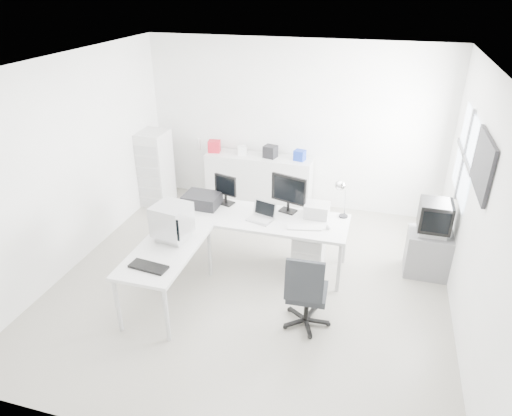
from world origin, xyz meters
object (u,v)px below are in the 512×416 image
(lcd_monitor_large, at_px, (289,194))
(laser_printer, at_px, (317,210))
(lcd_monitor_small, at_px, (226,190))
(sideboard, at_px, (259,181))
(crt_tv, at_px, (435,218))
(side_desk, at_px, (167,275))
(inkjet_printer, at_px, (202,200))
(filing_cabinet, at_px, (156,168))
(crt_monitor, at_px, (172,223))
(drawer_pedestal, at_px, (309,250))
(laptop, at_px, (260,212))
(main_desk, at_px, (258,240))
(tv_cabinet, at_px, (427,253))
(office_chair, at_px, (308,289))

(lcd_monitor_large, bearing_deg, laser_printer, 12.13)
(lcd_monitor_small, distance_m, sideboard, 1.63)
(crt_tv, bearing_deg, side_desk, -154.16)
(inkjet_printer, bearing_deg, filing_cabinet, 138.80)
(lcd_monitor_small, bearing_deg, crt_monitor, -89.24)
(drawer_pedestal, height_order, filing_cabinet, filing_cabinet)
(laptop, bearing_deg, inkjet_printer, -175.99)
(inkjet_printer, bearing_deg, laptop, -10.86)
(laptop, distance_m, laser_printer, 0.77)
(main_desk, relative_size, lcd_monitor_large, 4.51)
(tv_cabinet, relative_size, sideboard, 0.34)
(crt_monitor, distance_m, tv_cabinet, 3.41)
(inkjet_printer, distance_m, crt_monitor, 0.96)
(lcd_monitor_large, distance_m, sideboard, 1.85)
(office_chair, relative_size, filing_cabinet, 0.76)
(crt_monitor, xyz_separation_m, office_chair, (1.72, -0.21, -0.48))
(main_desk, height_order, side_desk, same)
(drawer_pedestal, xyz_separation_m, inkjet_printer, (-1.55, 0.05, 0.54))
(inkjet_printer, relative_size, lcd_monitor_small, 1.13)
(lcd_monitor_large, height_order, laptop, lcd_monitor_large)
(drawer_pedestal, height_order, crt_monitor, crt_monitor)
(lcd_monitor_small, distance_m, laptop, 0.70)
(office_chair, height_order, tv_cabinet, office_chair)
(drawer_pedestal, xyz_separation_m, laser_printer, (0.05, 0.17, 0.54))
(drawer_pedestal, bearing_deg, filing_cabinet, 155.44)
(side_desk, distance_m, filing_cabinet, 2.87)
(drawer_pedestal, relative_size, inkjet_printer, 1.23)
(laptop, height_order, tv_cabinet, laptop)
(lcd_monitor_large, relative_size, crt_monitor, 1.17)
(crt_monitor, distance_m, office_chair, 1.80)
(inkjet_printer, xyz_separation_m, office_chair, (1.72, -1.16, -0.34))
(drawer_pedestal, distance_m, filing_cabinet, 3.26)
(inkjet_printer, distance_m, laptop, 0.92)
(inkjet_printer, xyz_separation_m, laptop, (0.90, -0.20, 0.03))
(tv_cabinet, bearing_deg, laptop, -167.14)
(crt_monitor, distance_m, crt_tv, 3.35)
(drawer_pedestal, xyz_separation_m, sideboard, (-1.19, 1.75, 0.16))
(crt_monitor, relative_size, crt_tv, 0.91)
(tv_cabinet, bearing_deg, side_desk, -154.16)
(office_chair, height_order, filing_cabinet, filing_cabinet)
(inkjet_printer, height_order, crt_tv, crt_tv)
(laser_printer, relative_size, crt_monitor, 0.71)
(laser_printer, xyz_separation_m, sideboard, (-1.24, 1.58, -0.39))
(main_desk, height_order, laptop, laptop)
(main_desk, xyz_separation_m, crt_tv, (2.25, 0.40, 0.47))
(drawer_pedestal, height_order, lcd_monitor_large, lcd_monitor_large)
(office_chair, xyz_separation_m, filing_cabinet, (-3.12, 2.45, 0.16))
(lcd_monitor_large, height_order, laser_printer, lcd_monitor_large)
(drawer_pedestal, bearing_deg, crt_tv, 12.80)
(main_desk, distance_m, laptop, 0.51)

